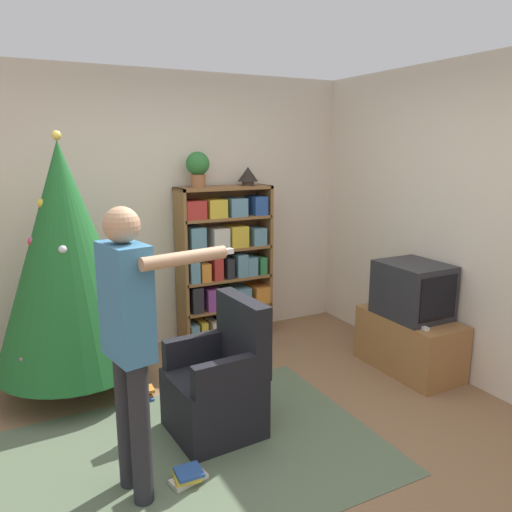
{
  "coord_description": "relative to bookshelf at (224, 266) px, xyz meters",
  "views": [
    {
      "loc": [
        -1.3,
        -2.57,
        1.91
      ],
      "look_at": [
        0.5,
        0.91,
        1.05
      ],
      "focal_mm": 35.0,
      "sensor_mm": 36.0,
      "label": 1
    }
  ],
  "objects": [
    {
      "name": "table_lamp",
      "position": [
        0.27,
        0.01,
        0.89
      ],
      "size": [
        0.2,
        0.2,
        0.18
      ],
      "color": "#473828",
      "rests_on": "bookshelf"
    },
    {
      "name": "area_rug",
      "position": [
        -1.08,
        -1.72,
        -0.75
      ],
      "size": [
        2.56,
        1.69,
        0.01
      ],
      "color": "#56664C",
      "rests_on": "ground_plane"
    },
    {
      "name": "armchair",
      "position": [
        -0.72,
        -1.53,
        -0.43
      ],
      "size": [
        0.61,
        0.6,
        0.92
      ],
      "rotation": [
        0.0,
        0.0,
        -1.51
      ],
      "color": "black",
      "rests_on": "ground_plane"
    },
    {
      "name": "wall_right",
      "position": [
        1.43,
        -1.84,
        0.55
      ],
      "size": [
        0.1,
        8.0,
        2.6
      ],
      "color": "beige",
      "rests_on": "ground_plane"
    },
    {
      "name": "bookshelf",
      "position": [
        0.0,
        0.0,
        0.0
      ],
      "size": [
        0.93,
        0.31,
        1.54
      ],
      "color": "brown",
      "rests_on": "ground_plane"
    },
    {
      "name": "game_remote",
      "position": [
        0.98,
        -1.68,
        -0.25
      ],
      "size": [
        0.04,
        0.12,
        0.02
      ],
      "color": "white",
      "rests_on": "tv_stand"
    },
    {
      "name": "wall_back",
      "position": [
        -0.62,
        0.23,
        0.55
      ],
      "size": [
        8.0,
        0.1,
        2.6
      ],
      "color": "beige",
      "rests_on": "ground_plane"
    },
    {
      "name": "book_pile_by_chair",
      "position": [
        -1.11,
        -1.96,
        -0.71
      ],
      "size": [
        0.23,
        0.16,
        0.08
      ],
      "color": "beige",
      "rests_on": "ground_plane"
    },
    {
      "name": "tv_stand",
      "position": [
        1.12,
        -1.41,
        -0.51
      ],
      "size": [
        0.47,
        0.9,
        0.49
      ],
      "color": "#996638",
      "rests_on": "ground_plane"
    },
    {
      "name": "christmas_tree",
      "position": [
        -1.51,
        -0.47,
        0.33
      ],
      "size": [
        1.17,
        1.17,
        2.03
      ],
      "color": "#4C3323",
      "rests_on": "ground_plane"
    },
    {
      "name": "standing_person",
      "position": [
        -1.38,
        -1.91,
        0.21
      ],
      "size": [
        0.69,
        0.46,
        1.62
      ],
      "rotation": [
        0.0,
        0.0,
        -1.38
      ],
      "color": "#232328",
      "rests_on": "ground_plane"
    },
    {
      "name": "book_pile_near_tree",
      "position": [
        -1.11,
        -0.88,
        -0.71
      ],
      "size": [
        0.22,
        0.16,
        0.09
      ],
      "color": "#284C93",
      "rests_on": "ground_plane"
    },
    {
      "name": "potted_plant",
      "position": [
        -0.25,
        0.01,
        0.98
      ],
      "size": [
        0.22,
        0.22,
        0.33
      ],
      "color": "#935B38",
      "rests_on": "bookshelf"
    },
    {
      "name": "ground_plane",
      "position": [
        -0.62,
        -1.84,
        -0.75
      ],
      "size": [
        14.0,
        14.0,
        0.0
      ],
      "primitive_type": "plane",
      "color": "#846042"
    },
    {
      "name": "television",
      "position": [
        1.12,
        -1.42,
        -0.03
      ],
      "size": [
        0.47,
        0.56,
        0.46
      ],
      "color": "#28282D",
      "rests_on": "tv_stand"
    }
  ]
}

